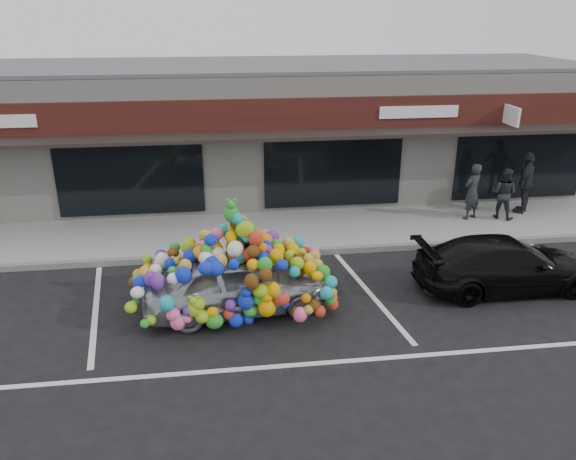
{
  "coord_description": "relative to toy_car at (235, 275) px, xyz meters",
  "views": [
    {
      "loc": [
        -0.48,
        -10.71,
        5.98
      ],
      "look_at": [
        1.09,
        1.4,
        1.16
      ],
      "focal_mm": 35.0,
      "sensor_mm": 36.0,
      "label": 1
    }
  ],
  "objects": [
    {
      "name": "parking_stripe_left",
      "position": [
        -2.97,
        0.34,
        -0.81
      ],
      "size": [
        0.73,
        4.37,
        0.01
      ],
      "primitive_type": "cube",
      "rotation": [
        0.0,
        0.0,
        0.14
      ],
      "color": "silver",
      "rests_on": "ground"
    },
    {
      "name": "pedestrian_a",
      "position": [
        7.14,
        4.32,
        0.18
      ],
      "size": [
        0.73,
        0.63,
        1.68
      ],
      "primitive_type": "imported",
      "rotation": [
        0.0,
        0.0,
        3.61
      ],
      "color": "black",
      "rests_on": "sidewalk"
    },
    {
      "name": "pedestrian_c",
      "position": [
        8.98,
        4.65,
        0.27
      ],
      "size": [
        1.11,
        1.09,
        1.87
      ],
      "primitive_type": "imported",
      "rotation": [
        0.0,
        0.0,
        3.95
      ],
      "color": "#2A272D",
      "rests_on": "sidewalk"
    },
    {
      "name": "kerb",
      "position": [
        0.23,
        2.64,
        -0.74
      ],
      "size": [
        26.0,
        0.18,
        0.16
      ],
      "primitive_type": "cube",
      "color": "slate",
      "rests_on": "ground"
    },
    {
      "name": "shop_building",
      "position": [
        0.23,
        8.59,
        1.35
      ],
      "size": [
        24.0,
        7.2,
        4.31
      ],
      "color": "beige",
      "rests_on": "ground"
    },
    {
      "name": "pedestrian_b",
      "position": [
        8.09,
        4.26,
        0.1
      ],
      "size": [
        0.94,
        0.93,
        1.53
      ],
      "primitive_type": "imported",
      "rotation": [
        0.0,
        0.0,
        2.41
      ],
      "color": "black",
      "rests_on": "sidewalk"
    },
    {
      "name": "sidewalk",
      "position": [
        0.23,
        4.14,
        -0.74
      ],
      "size": [
        26.0,
        3.0,
        0.15
      ],
      "primitive_type": "cube",
      "color": "gray",
      "rests_on": "ground"
    },
    {
      "name": "black_sedan",
      "position": [
        6.13,
        0.22,
        -0.21
      ],
      "size": [
        1.71,
        4.14,
        1.2
      ],
      "primitive_type": "imported",
      "rotation": [
        0.0,
        0.0,
        1.58
      ],
      "color": "black",
      "rests_on": "ground"
    },
    {
      "name": "toy_car",
      "position": [
        0.0,
        0.0,
        0.0
      ],
      "size": [
        2.81,
        4.28,
        2.39
      ],
      "rotation": [
        0.0,
        0.0,
        1.68
      ],
      "color": "#B5BDC1",
      "rests_on": "ground"
    },
    {
      "name": "ground",
      "position": [
        0.23,
        0.14,
        -0.81
      ],
      "size": [
        90.0,
        90.0,
        0.0
      ],
      "primitive_type": "plane",
      "color": "black",
      "rests_on": "ground"
    },
    {
      "name": "parking_stripe_mid",
      "position": [
        3.03,
        0.34,
        -0.81
      ],
      "size": [
        0.73,
        4.37,
        0.01
      ],
      "primitive_type": "cube",
      "rotation": [
        0.0,
        0.0,
        0.14
      ],
      "color": "silver",
      "rests_on": "ground"
    },
    {
      "name": "lane_line",
      "position": [
        2.23,
        -2.16,
        -0.81
      ],
      "size": [
        14.0,
        0.12,
        0.01
      ],
      "primitive_type": "cube",
      "color": "silver",
      "rests_on": "ground"
    }
  ]
}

